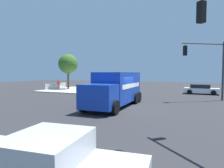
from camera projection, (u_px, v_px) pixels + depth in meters
name	position (u px, v px, depth m)	size (l,w,h in m)	color
ground_plane	(125.00, 107.00, 16.55)	(100.00, 100.00, 0.00)	#2B2B2D
sidewalk_corner_near	(80.00, 90.00, 32.26)	(10.19, 10.19, 0.14)	beige
delivery_truck	(116.00, 89.00, 16.81)	(7.90, 2.90, 2.89)	#1438AD
traffic_light_primary	(210.00, 62.00, 19.86)	(2.83, 3.97, 5.97)	#38383D
pickup_silver	(41.00, 160.00, 4.79)	(2.66, 5.37, 1.38)	#B7BABF
sedan_white	(201.00, 89.00, 26.52)	(2.15, 4.36, 1.31)	white
pedestrian_near_corner	(59.00, 84.00, 31.41)	(0.43, 0.39, 1.63)	#4C4C51
picket_fence_run	(56.00, 86.00, 34.14)	(5.32, 0.05, 0.95)	white
shade_tree_near	(68.00, 64.00, 33.37)	(3.26, 3.26, 5.85)	brown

